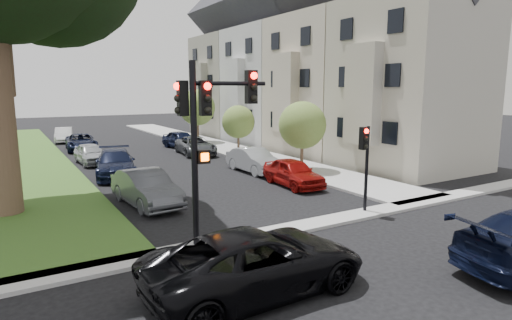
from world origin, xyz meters
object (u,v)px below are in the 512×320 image
car_parked_1 (254,160)px  car_parked_9 (64,135)px  car_parked_6 (115,163)px  car_parked_7 (91,154)px  car_cross_near (257,262)px  car_parked_0 (293,173)px  car_parked_3 (181,140)px  car_parked_8 (81,142)px  traffic_signal_secondary (365,153)px  small_tree_c (197,108)px  traffic_signal_main (207,121)px  car_parked_5 (146,188)px  small_tree_b (238,122)px  car_parked_2 (196,146)px  small_tree_a (302,125)px

car_parked_1 → car_parked_9: bearing=109.2°
car_parked_6 → car_parked_7: bearing=106.7°
car_cross_near → car_parked_0: car_cross_near is taller
car_cross_near → car_parked_3: (7.46, 24.45, -0.06)m
car_parked_8 → traffic_signal_secondary: bearing=-69.9°
traffic_signal_secondary → car_parked_0: bearing=85.0°
small_tree_c → traffic_signal_main: 25.14m
car_parked_0 → car_parked_3: bearing=93.3°
car_parked_8 → car_cross_near: bearing=-86.0°
traffic_signal_secondary → car_parked_1: bearing=86.4°
small_tree_c → car_parked_5: size_ratio=1.05×
car_parked_0 → car_parked_9: 26.06m
small_tree_b → traffic_signal_secondary: (-3.02, -15.75, -0.02)m
traffic_signal_main → car_parked_0: bearing=36.9°
car_parked_0 → car_parked_2: car_parked_0 is taller
small_tree_a → car_parked_9: (-10.11, 22.23, -2.08)m
car_parked_5 → car_parked_9: car_parked_5 is taller
small_tree_a → car_parked_1: 3.45m
car_parked_3 → car_parked_9: (-7.66, 9.23, -0.05)m
car_parked_7 → car_parked_2: bearing=-1.6°
small_tree_c → car_parked_8: 9.95m
car_parked_3 → car_cross_near: bearing=-115.1°
car_parked_2 → small_tree_a: bearing=-67.1°
car_parked_0 → car_parked_2: bearing=94.6°
car_parked_5 → car_parked_3: bearing=59.1°
traffic_signal_main → car_parked_9: size_ratio=1.41×
traffic_signal_secondary → car_parked_6: (-6.62, 12.22, -1.65)m
traffic_signal_secondary → car_parked_7: traffic_signal_secondary is taller
traffic_signal_secondary → car_parked_9: traffic_signal_secondary is taller
car_parked_3 → car_parked_8: car_parked_3 is taller
car_parked_5 → car_parked_7: car_parked_5 is taller
car_parked_3 → car_parked_8: (-7.17, 2.89, -0.06)m
traffic_signal_main → small_tree_b: bearing=58.7°
car_cross_near → car_parked_7: car_cross_near is taller
traffic_signal_secondary → car_cross_near: bearing=-153.4°
car_parked_3 → car_parked_7: bearing=-160.9°
car_parked_5 → car_parked_6: size_ratio=0.89×
car_parked_5 → car_cross_near: bearing=-95.1°
car_parked_2 → car_parked_8: (-6.87, 6.59, -0.00)m
car_parked_6 → car_parked_8: size_ratio=1.07×
car_parked_0 → small_tree_b: bearing=80.0°
car_parked_9 → car_parked_0: bearing=-63.7°
car_parked_1 → car_parked_8: 16.21m
car_parked_5 → car_parked_7: 11.56m
small_tree_c → traffic_signal_main: traffic_signal_main is taller
small_tree_b → car_parked_2: (-2.74, 1.55, -1.75)m
small_tree_c → car_parked_2: size_ratio=1.00×
car_parked_7 → car_cross_near: bearing=-92.8°
car_cross_near → car_parked_3: 25.56m
small_tree_a → traffic_signal_secondary: (-3.02, -8.01, -0.35)m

